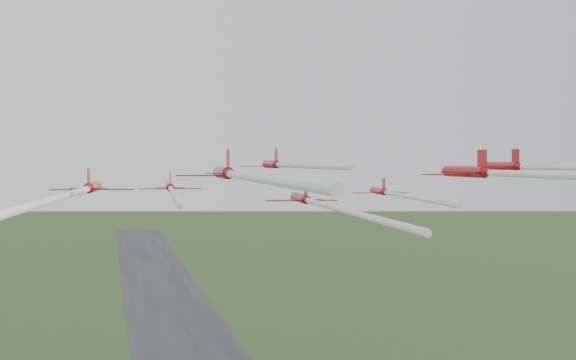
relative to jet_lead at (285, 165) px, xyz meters
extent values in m
cube|color=#2E2E30|center=(1.63, 185.81, -63.23)|extent=(38.00, 900.00, 0.04)
cylinder|color=#AE0F12|center=(0.27, 10.89, 0.03)|extent=(1.46, 9.49, 1.23)
cone|color=#AE0F12|center=(0.41, 16.62, 0.03)|extent=(1.27, 2.03, 1.23)
cone|color=#AE0F12|center=(0.14, 5.49, 0.03)|extent=(1.15, 1.36, 1.11)
ellipsoid|color=black|center=(0.32, 13.11, 0.47)|extent=(0.49, 1.07, 0.36)
cube|color=#AE0F12|center=(0.25, 9.99, -0.25)|extent=(9.87, 3.14, 0.11)
cube|color=#AE0F12|center=(0.16, 6.54, 0.03)|extent=(4.49, 1.45, 0.09)
cube|color=#AE0F12|center=(0.17, 6.77, 1.25)|extent=(0.16, 2.01, 2.23)
cylinder|color=silver|center=(-0.36, -14.62, -0.03)|extent=(1.63, 39.00, 0.67)
cylinder|color=#AE0F12|center=(-16.18, -3.03, -2.83)|extent=(1.46, 7.87, 1.01)
cone|color=#AE0F12|center=(-15.90, 1.70, -2.83)|extent=(1.11, 1.71, 1.01)
cone|color=#AE0F12|center=(-16.43, -7.49, -2.83)|extent=(0.98, 1.16, 0.92)
ellipsoid|color=black|center=(-16.07, -1.19, -2.46)|extent=(0.44, 0.90, 0.29)
cube|color=#AE0F12|center=(-16.22, -3.77, -3.06)|extent=(8.23, 2.85, 0.09)
cube|color=#AE0F12|center=(-16.38, -6.62, -2.83)|extent=(3.74, 1.31, 0.07)
cube|color=#AE0F12|center=(-16.37, -6.43, -1.81)|extent=(0.19, 1.66, 1.84)
cylinder|color=silver|center=(-17.59, -27.60, -2.87)|extent=(2.80, 39.23, 0.55)
cylinder|color=#AE0F12|center=(13.28, -1.47, -3.69)|extent=(1.88, 7.62, 0.98)
cone|color=#AE0F12|center=(13.83, 3.07, -3.69)|extent=(1.16, 1.71, 0.98)
cone|color=#AE0F12|center=(12.76, -5.76, -3.69)|extent=(1.01, 1.17, 0.89)
ellipsoid|color=black|center=(13.49, 0.29, -3.33)|extent=(0.47, 0.88, 0.28)
cube|color=#AE0F12|center=(13.20, -2.18, -3.91)|extent=(8.05, 3.23, 0.09)
cube|color=#AE0F12|center=(12.86, -4.92, -3.69)|extent=(3.66, 1.49, 0.07)
cube|color=#AE0F12|center=(12.89, -4.74, -2.71)|extent=(0.28, 1.60, 1.78)
cylinder|color=silver|center=(10.81, -21.91, -3.73)|extent=(4.31, 31.41, 0.53)
cylinder|color=#AE0F12|center=(-25.82, -14.27, -2.42)|extent=(1.97, 8.96, 1.15)
cone|color=#AE0F12|center=(-25.32, -8.90, -2.42)|extent=(1.32, 1.98, 1.15)
cone|color=#AE0F12|center=(-26.29, -19.33, -2.42)|extent=(1.16, 1.35, 1.05)
ellipsoid|color=black|center=(-25.63, -12.19, -2.00)|extent=(0.53, 1.03, 0.33)
cube|color=#AE0F12|center=(-25.90, -15.11, -2.68)|extent=(9.42, 3.56, 0.10)
cube|color=#AE0F12|center=(-26.20, -18.34, -2.42)|extent=(4.28, 1.64, 0.08)
cube|color=#AE0F12|center=(-26.18, -18.13, -1.27)|extent=(0.28, 1.89, 2.09)
cylinder|color=silver|center=(-28.95, -48.01, -2.47)|extent=(5.85, 56.28, 0.63)
cylinder|color=#AE0F12|center=(-1.86, -16.87, -3.83)|extent=(1.53, 8.03, 1.03)
cone|color=#AE0F12|center=(-1.55, -12.05, -3.83)|extent=(1.14, 1.75, 1.03)
cone|color=#AE0F12|center=(-2.14, -21.42, -3.83)|extent=(1.01, 1.18, 0.94)
ellipsoid|color=black|center=(-1.74, -15.00, -3.46)|extent=(0.45, 0.91, 0.30)
cube|color=#AE0F12|center=(-1.90, -17.62, -4.07)|extent=(8.39, 2.95, 0.09)
cube|color=#AE0F12|center=(-2.08, -20.53, -3.83)|extent=(3.82, 1.36, 0.08)
cube|color=#AE0F12|center=(-2.07, -20.34, -2.80)|extent=(0.20, 1.69, 1.88)
cylinder|color=silver|center=(-3.44, -42.26, -3.88)|extent=(3.10, 40.70, 0.56)
cylinder|color=#AE0F12|center=(23.72, -17.76, -0.08)|extent=(1.31, 8.48, 1.09)
cone|color=#AE0F12|center=(23.86, -12.63, -0.08)|extent=(1.14, 1.82, 1.09)
cone|color=#AE0F12|center=(23.60, -22.58, -0.08)|extent=(1.03, 1.22, 0.99)
ellipsoid|color=black|center=(23.78, -15.77, 0.32)|extent=(0.44, 0.96, 0.32)
cube|color=#AE0F12|center=(23.70, -18.55, -0.33)|extent=(8.82, 2.81, 0.10)
cube|color=#AE0F12|center=(23.62, -21.64, -0.08)|extent=(4.01, 1.30, 0.08)
cube|color=#AE0F12|center=(23.63, -21.44, 1.01)|extent=(0.15, 1.79, 1.99)
cylinder|color=#AE0F12|center=(-13.19, -31.92, -0.54)|extent=(1.43, 8.94, 1.15)
cone|color=#AE0F12|center=(-13.02, -26.52, -0.54)|extent=(1.21, 1.92, 1.15)
cone|color=#AE0F12|center=(-13.35, -37.00, -0.54)|extent=(1.09, 1.29, 1.05)
ellipsoid|color=black|center=(-13.12, -29.82, -0.12)|extent=(0.47, 1.01, 0.34)
cube|color=#AE0F12|center=(-13.22, -32.75, -0.80)|extent=(9.31, 3.02, 0.10)
cube|color=#AE0F12|center=(-13.32, -36.00, -0.54)|extent=(4.23, 1.39, 0.08)
cube|color=#AE0F12|center=(-13.31, -35.79, 0.62)|extent=(0.16, 1.89, 2.10)
cylinder|color=silver|center=(-13.98, -57.01, -0.59)|extent=(1.86, 38.88, 0.63)
cylinder|color=#AE0F12|center=(11.79, -32.71, -0.51)|extent=(1.18, 8.98, 1.16)
cone|color=#AE0F12|center=(11.80, -27.27, -0.51)|extent=(1.17, 1.90, 1.16)
cone|color=#AE0F12|center=(11.77, -37.83, -0.51)|extent=(1.06, 1.27, 1.06)
ellipsoid|color=black|center=(11.79, -30.60, -0.09)|extent=(0.45, 1.00, 0.34)
cube|color=#AE0F12|center=(11.78, -33.55, -0.78)|extent=(9.30, 2.77, 0.11)
cube|color=#AE0F12|center=(11.78, -36.83, -0.51)|extent=(4.23, 1.28, 0.08)
cube|color=#AE0F12|center=(11.78, -36.61, 0.65)|extent=(0.11, 1.90, 2.11)
camera|label=1|loc=(-24.13, -109.20, 0.67)|focal=50.00mm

